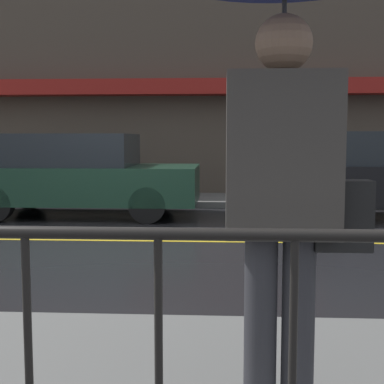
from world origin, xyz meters
TOP-DOWN VIEW (x-y plane):
  - ground_plane at (0.00, 0.00)m, footprint 80.00×80.00m
  - sidewalk_far at (0.00, 4.45)m, footprint 28.00×1.87m
  - lane_marking at (0.00, 0.00)m, footprint 25.20×0.12m
  - building_storefront at (0.00, 5.52)m, footprint 28.00×0.85m
  - pedestrian at (1.75, -5.02)m, footprint 1.13×1.13m
  - car_dark_green at (-1.12, 2.37)m, footprint 4.22×1.88m

SIDE VIEW (x-z plane):
  - ground_plane at x=0.00m, z-range 0.00..0.00m
  - lane_marking at x=0.00m, z-range 0.00..0.01m
  - sidewalk_far at x=0.00m, z-range 0.00..0.13m
  - car_dark_green at x=-1.12m, z-range 0.00..1.51m
  - pedestrian at x=1.75m, z-range 0.79..3.02m
  - building_storefront at x=0.00m, z-range -0.04..6.57m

